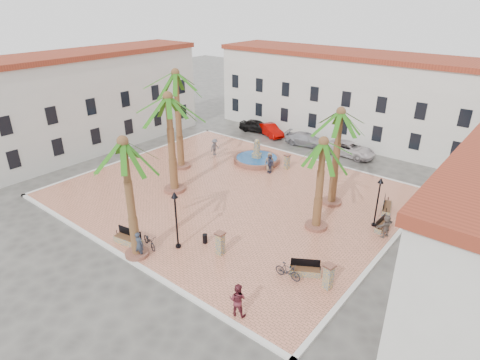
% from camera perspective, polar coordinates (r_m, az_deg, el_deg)
% --- Properties ---
extents(ground, '(120.00, 120.00, 0.00)m').
position_cam_1_polar(ground, '(33.33, -1.34, -2.04)').
color(ground, '#56544F').
rests_on(ground, ground).
extents(plaza, '(26.00, 22.00, 0.15)m').
position_cam_1_polar(plaza, '(33.30, -1.34, -1.93)').
color(plaza, tan).
rests_on(plaza, ground).
extents(kerb_n, '(26.30, 0.30, 0.16)m').
position_cam_1_polar(kerb_n, '(41.56, 8.52, 3.42)').
color(kerb_n, silver).
rests_on(kerb_n, ground).
extents(kerb_s, '(26.30, 0.30, 0.16)m').
position_cam_1_polar(kerb_s, '(27.07, -16.80, -10.02)').
color(kerb_s, silver).
rests_on(kerb_s, ground).
extents(kerb_e, '(0.30, 22.30, 0.16)m').
position_cam_1_polar(kerb_e, '(27.85, 19.84, -9.42)').
color(kerb_e, silver).
rests_on(kerb_e, ground).
extents(kerb_w, '(0.30, 22.30, 0.16)m').
position_cam_1_polar(kerb_w, '(42.19, -14.97, 3.16)').
color(kerb_w, silver).
rests_on(kerb_w, ground).
extents(building_north, '(30.40, 7.40, 9.50)m').
position_cam_1_polar(building_north, '(47.89, 14.58, 11.65)').
color(building_north, silver).
rests_on(building_north, ground).
extents(building_west, '(6.40, 24.40, 10.00)m').
position_cam_1_polar(building_west, '(45.60, -20.28, 10.61)').
color(building_west, silver).
rests_on(building_west, ground).
extents(fountain, '(4.54, 4.54, 2.34)m').
position_cam_1_polar(fountain, '(39.40, 2.38, 3.08)').
color(fountain, '#935644').
rests_on(fountain, plaza).
extents(palm_nw, '(5.44, 5.44, 9.22)m').
position_cam_1_polar(palm_nw, '(36.31, -9.09, 13.40)').
color(palm_nw, '#935644').
rests_on(palm_nw, plaza).
extents(palm_sw, '(5.78, 5.78, 8.33)m').
position_cam_1_polar(palm_sw, '(31.66, -10.11, 9.96)').
color(palm_sw, '#935644').
rests_on(palm_sw, plaza).
extents(palm_s, '(4.88, 4.88, 7.91)m').
position_cam_1_polar(palm_s, '(23.42, -16.12, 3.39)').
color(palm_s, '#935644').
rests_on(palm_s, plaza).
extents(palm_e, '(5.07, 5.07, 6.74)m').
position_cam_1_polar(palm_e, '(26.57, 11.67, 3.74)').
color(palm_e, '#935644').
rests_on(palm_e, plaza).
extents(palm_ne, '(5.11, 5.11, 7.72)m').
position_cam_1_polar(palm_ne, '(30.02, 14.01, 7.86)').
color(palm_ne, '#935644').
rests_on(palm_ne, plaza).
extents(bench_s, '(2.08, 0.96, 1.06)m').
position_cam_1_polar(bench_s, '(27.59, -15.60, -8.21)').
color(bench_s, gray).
rests_on(bench_s, plaza).
extents(bench_se, '(1.83, 1.42, 0.96)m').
position_cam_1_polar(bench_se, '(24.30, 9.23, -12.63)').
color(bench_se, gray).
rests_on(bench_se, plaza).
extents(bench_e, '(0.55, 1.65, 0.86)m').
position_cam_1_polar(bench_e, '(29.88, 19.57, -6.18)').
color(bench_e, gray).
rests_on(bench_e, plaza).
extents(bench_ne, '(1.15, 2.07, 1.05)m').
position_cam_1_polar(bench_ne, '(32.27, 20.10, -3.76)').
color(bench_ne, gray).
rests_on(bench_ne, plaza).
extents(lamppost_s, '(0.44, 0.44, 4.03)m').
position_cam_1_polar(lamppost_s, '(25.34, -9.15, -4.28)').
color(lamppost_s, black).
rests_on(lamppost_s, plaza).
extents(lamppost_e, '(0.41, 0.41, 3.73)m').
position_cam_1_polar(lamppost_e, '(29.07, 19.13, -1.87)').
color(lamppost_e, black).
rests_on(lamppost_e, plaza).
extents(bollard_se, '(0.58, 0.58, 1.56)m').
position_cam_1_polar(bollard_se, '(25.42, -2.82, -8.92)').
color(bollard_se, gray).
rests_on(bollard_se, plaza).
extents(bollard_n, '(0.60, 0.60, 1.42)m').
position_cam_1_polar(bollard_n, '(37.79, 6.70, 2.63)').
color(bollard_n, gray).
rests_on(bollard_n, plaza).
extents(bollard_e, '(0.62, 0.62, 1.55)m').
position_cam_1_polar(bollard_e, '(23.28, 12.46, -13.20)').
color(bollard_e, gray).
rests_on(bollard_e, plaza).
extents(litter_bin, '(0.32, 0.32, 0.63)m').
position_cam_1_polar(litter_bin, '(26.80, -5.01, -8.30)').
color(litter_bin, black).
rests_on(litter_bin, plaza).
extents(cyclist_a, '(0.76, 0.63, 1.78)m').
position_cam_1_polar(cyclist_a, '(25.85, -14.21, -8.90)').
color(cyclist_a, '#293241').
rests_on(cyclist_a, plaza).
extents(bicycle_a, '(1.84, 1.07, 0.92)m').
position_cam_1_polar(bicycle_a, '(26.85, -12.75, -8.45)').
color(bicycle_a, black).
rests_on(bicycle_a, plaza).
extents(cyclist_b, '(1.09, 0.97, 1.88)m').
position_cam_1_polar(cyclist_b, '(21.11, -0.35, -16.65)').
color(cyclist_b, '#5A1D26').
rests_on(cyclist_b, plaza).
extents(bicycle_b, '(1.67, 0.54, 0.99)m').
position_cam_1_polar(bicycle_b, '(23.78, 6.82, -12.73)').
color(bicycle_b, black).
rests_on(bicycle_b, plaza).
extents(pedestrian_fountain_a, '(1.06, 0.97, 1.83)m').
position_cam_1_polar(pedestrian_fountain_a, '(37.07, 4.23, 2.58)').
color(pedestrian_fountain_a, '#886A52').
rests_on(pedestrian_fountain_a, plaza).
extents(pedestrian_fountain_b, '(1.05, 0.63, 1.68)m').
position_cam_1_polar(pedestrian_fountain_b, '(36.78, 4.24, 2.27)').
color(pedestrian_fountain_b, '#2D344E').
rests_on(pedestrian_fountain_b, plaza).
extents(pedestrian_north, '(0.64, 1.12, 1.72)m').
position_cam_1_polar(pedestrian_north, '(40.89, -3.61, 4.69)').
color(pedestrian_north, '#56565D').
rests_on(pedestrian_north, plaza).
extents(pedestrian_east, '(0.97, 1.60, 1.64)m').
position_cam_1_polar(pedestrian_east, '(28.78, 20.05, -6.17)').
color(pedestrian_east, '#6A5B54').
rests_on(pedestrian_east, plaza).
extents(car_black, '(4.46, 2.40, 1.44)m').
position_cam_1_polar(car_black, '(48.71, 2.37, 7.70)').
color(car_black, black).
rests_on(car_black, ground).
extents(car_red, '(4.36, 2.97, 1.36)m').
position_cam_1_polar(car_red, '(47.39, 4.30, 7.11)').
color(car_red, '#A10300').
rests_on(car_red, ground).
extents(car_silver, '(4.98, 2.58, 1.38)m').
position_cam_1_polar(car_silver, '(44.60, 9.45, 5.70)').
color(car_silver, '#A8A8B1').
rests_on(car_silver, ground).
extents(car_white, '(5.29, 2.70, 1.43)m').
position_cam_1_polar(car_white, '(42.64, 15.37, 4.26)').
color(car_white, silver).
rests_on(car_white, ground).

